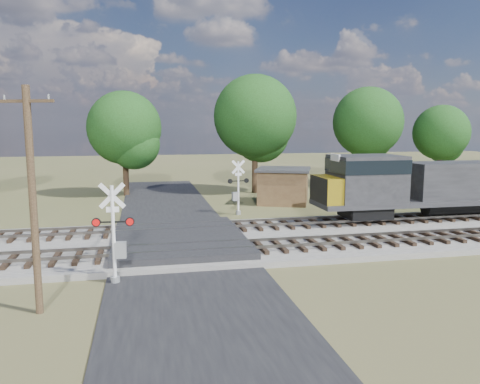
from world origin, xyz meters
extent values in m
plane|color=#494F2A|center=(0.00, 0.00, 0.00)|extent=(160.00, 160.00, 0.00)
cube|color=gray|center=(10.00, 0.50, 0.15)|extent=(140.00, 10.00, 0.30)
cube|color=black|center=(0.00, 0.00, 0.04)|extent=(7.00, 60.00, 0.08)
cube|color=#262628|center=(0.00, 0.50, 0.32)|extent=(7.00, 9.00, 0.62)
cube|color=black|center=(2.00, -2.00, 0.39)|extent=(44.00, 2.60, 0.18)
cube|color=#57524B|center=(10.00, -2.72, 0.55)|extent=(140.00, 0.08, 0.15)
cube|color=#57524B|center=(10.00, -1.28, 0.55)|extent=(140.00, 0.08, 0.15)
cube|color=black|center=(2.00, 3.00, 0.39)|extent=(44.00, 2.60, 0.18)
cube|color=#57524B|center=(10.00, 2.28, 0.55)|extent=(140.00, 0.08, 0.15)
cube|color=#57524B|center=(10.00, 3.72, 0.55)|extent=(140.00, 0.08, 0.15)
cylinder|color=silver|center=(-3.11, -5.21, 2.08)|extent=(0.15, 0.15, 4.16)
cylinder|color=gray|center=(-3.11, -5.21, 0.16)|extent=(0.37, 0.37, 0.31)
cube|color=silver|center=(-3.11, -5.21, 3.75)|extent=(1.09, 0.13, 1.09)
cube|color=silver|center=(-3.11, -5.21, 3.75)|extent=(1.09, 0.13, 1.09)
cube|color=silver|center=(-3.11, -5.21, 3.17)|extent=(0.52, 0.07, 0.23)
cube|color=black|center=(-3.11, -5.21, 2.65)|extent=(1.66, 0.20, 0.06)
cylinder|color=red|center=(-3.78, -5.16, 2.65)|extent=(0.38, 0.14, 0.37)
cylinder|color=red|center=(-2.43, -5.27, 2.65)|extent=(0.38, 0.14, 0.37)
cube|color=gray|center=(-2.85, -5.24, 1.46)|extent=(0.49, 0.35, 0.68)
cylinder|color=silver|center=(5.02, 8.68, 1.98)|extent=(0.14, 0.14, 3.96)
cylinder|color=gray|center=(5.02, 8.68, 0.15)|extent=(0.36, 0.36, 0.30)
cube|color=silver|center=(5.02, 8.68, 3.56)|extent=(1.03, 0.21, 1.03)
cube|color=silver|center=(5.02, 8.68, 3.56)|extent=(1.03, 0.21, 1.03)
cube|color=silver|center=(5.02, 8.68, 3.02)|extent=(0.49, 0.11, 0.22)
cube|color=black|center=(5.02, 8.68, 2.52)|extent=(1.57, 0.31, 0.06)
cylinder|color=red|center=(5.65, 8.78, 2.52)|extent=(0.37, 0.15, 0.36)
cylinder|color=red|center=(4.38, 8.57, 2.52)|extent=(0.37, 0.15, 0.36)
cube|color=gray|center=(4.77, 8.64, 1.38)|extent=(0.49, 0.36, 0.64)
cylinder|color=#322016|center=(-5.57, -7.81, 3.96)|extent=(0.26, 0.26, 7.92)
cube|color=#322016|center=(-5.57, -7.81, 7.40)|extent=(1.86, 0.76, 0.11)
cube|color=#48311E|center=(9.80, 12.94, 1.39)|extent=(5.18, 5.18, 2.78)
cube|color=#2B2C2E|center=(9.80, 12.94, 2.88)|extent=(5.70, 5.70, 0.20)
cylinder|color=black|center=(-3.40, 20.21, 2.43)|extent=(0.56, 0.56, 4.87)
sphere|color=black|center=(-3.40, 20.21, 6.33)|extent=(6.81, 6.81, 6.81)
cylinder|color=black|center=(8.88, 19.48, 2.85)|extent=(0.56, 0.56, 5.71)
sphere|color=black|center=(8.88, 19.48, 7.42)|extent=(7.99, 7.99, 7.99)
cylinder|color=black|center=(21.91, 21.95, 2.66)|extent=(0.56, 0.56, 5.32)
sphere|color=black|center=(21.91, 21.95, 6.92)|extent=(7.45, 7.45, 7.45)
cylinder|color=black|center=(31.18, 22.46, 2.21)|extent=(0.56, 0.56, 4.42)
sphere|color=black|center=(31.18, 22.46, 5.74)|extent=(6.19, 6.19, 6.19)
camera|label=1|loc=(-1.86, -24.73, 6.61)|focal=35.00mm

